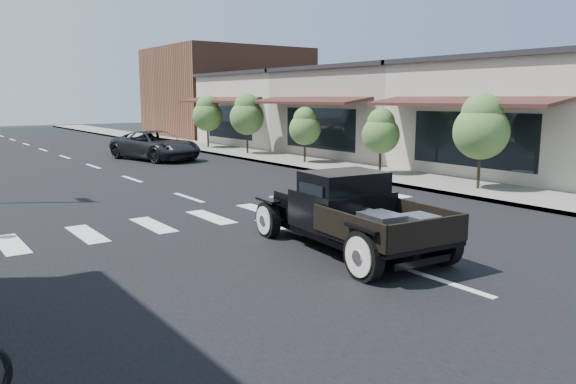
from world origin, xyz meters
TOP-DOWN VIEW (x-y plane):
  - ground at (0.00, 0.00)m, footprint 120.00×120.00m
  - road at (0.00, 15.00)m, footprint 14.00×80.00m
  - road_markings at (0.00, 10.00)m, footprint 12.00×60.00m
  - sidewalk_right at (8.50, 15.00)m, footprint 3.00×80.00m
  - storefront_near at (15.00, 4.00)m, footprint 10.00×9.00m
  - storefront_mid at (15.00, 13.00)m, footprint 10.00×9.00m
  - storefront_far at (15.00, 22.00)m, footprint 10.00×9.00m
  - far_building_right at (15.50, 32.00)m, footprint 11.00×10.00m
  - small_tree_a at (8.30, 2.39)m, footprint 1.81×1.81m
  - small_tree_b at (8.30, 6.98)m, footprint 1.48×1.48m
  - small_tree_c at (8.30, 11.93)m, footprint 1.47×1.47m
  - small_tree_d at (8.30, 17.07)m, footprint 1.85×1.85m
  - small_tree_e at (8.30, 21.66)m, footprint 1.81×1.81m
  - hotrod_pickup at (-0.01, -0.56)m, footprint 2.69×5.01m
  - second_car at (3.43, 17.97)m, footprint 3.55×5.64m

SIDE VIEW (x-z plane):
  - ground at x=0.00m, z-range 0.00..0.00m
  - road_markings at x=0.00m, z-range -0.03..0.03m
  - road at x=0.00m, z-range 0.00..0.02m
  - sidewalk_right at x=8.50m, z-range 0.00..0.15m
  - second_car at x=3.43m, z-range 0.00..1.45m
  - hotrod_pickup at x=-0.01m, z-range 0.00..1.67m
  - small_tree_c at x=8.30m, z-range 0.15..2.61m
  - small_tree_b at x=8.30m, z-range 0.15..2.62m
  - small_tree_e at x=8.30m, z-range 0.15..3.16m
  - small_tree_a at x=8.30m, z-range 0.15..3.17m
  - small_tree_d at x=8.30m, z-range 0.15..3.24m
  - storefront_near at x=15.00m, z-range 0.00..4.50m
  - storefront_mid at x=15.00m, z-range 0.00..4.50m
  - storefront_far at x=15.00m, z-range 0.00..4.50m
  - far_building_right at x=15.50m, z-range 0.00..7.00m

